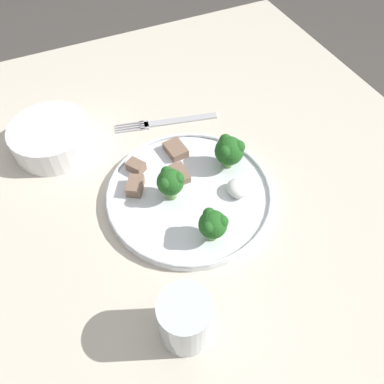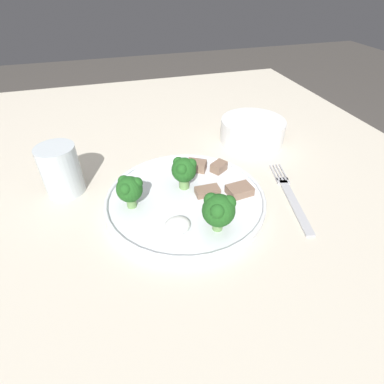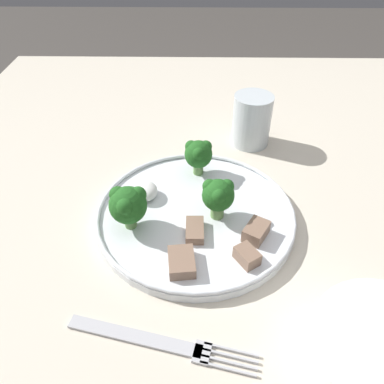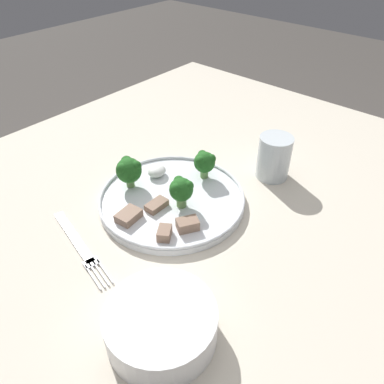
# 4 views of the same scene
# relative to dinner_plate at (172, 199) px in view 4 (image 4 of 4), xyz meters

# --- Properties ---
(table) EXTENTS (1.17, 1.19, 0.72)m
(table) POSITION_rel_dinner_plate_xyz_m (-0.04, 0.11, -0.09)
(table) COLOR beige
(table) RESTS_ON ground_plane
(dinner_plate) EXTENTS (0.28, 0.28, 0.02)m
(dinner_plate) POSITION_rel_dinner_plate_xyz_m (0.00, 0.00, 0.00)
(dinner_plate) COLOR white
(dinner_plate) RESTS_ON table
(fork) EXTENTS (0.06, 0.20, 0.00)m
(fork) POSITION_rel_dinner_plate_xyz_m (0.19, -0.04, -0.01)
(fork) COLOR #B2B2B7
(fork) RESTS_ON table
(cream_bowl) EXTENTS (0.15, 0.15, 0.05)m
(cream_bowl) POSITION_rel_dinner_plate_xyz_m (0.21, 0.18, 0.02)
(cream_bowl) COLOR white
(cream_bowl) RESTS_ON table
(drinking_glass) EXTENTS (0.07, 0.07, 0.09)m
(drinking_glass) POSITION_rel_dinner_plate_xyz_m (-0.20, 0.10, 0.03)
(drinking_glass) COLOR silver
(drinking_glass) RESTS_ON table
(broccoli_floret_near_rim_left) EXTENTS (0.04, 0.04, 0.06)m
(broccoli_floret_near_rim_left) POSITION_rel_dinner_plate_xyz_m (0.01, 0.03, 0.04)
(broccoli_floret_near_rim_left) COLOR #709E56
(broccoli_floret_near_rim_left) RESTS_ON dinner_plate
(broccoli_floret_center_left) EXTENTS (0.04, 0.04, 0.06)m
(broccoli_floret_center_left) POSITION_rel_dinner_plate_xyz_m (-0.09, 0.00, 0.04)
(broccoli_floret_center_left) COLOR #709E56
(broccoli_floret_center_left) RESTS_ON dinner_plate
(broccoli_floret_back_left) EXTENTS (0.05, 0.05, 0.06)m
(broccoli_floret_back_left) POSITION_rel_dinner_plate_xyz_m (0.03, -0.09, 0.04)
(broccoli_floret_back_left) COLOR #709E56
(broccoli_floret_back_left) RESTS_ON dinner_plate
(meat_slice_front_slice) EXTENTS (0.04, 0.03, 0.02)m
(meat_slice_front_slice) POSITION_rel_dinner_plate_xyz_m (0.08, 0.06, 0.01)
(meat_slice_front_slice) COLOR #846651
(meat_slice_front_slice) RESTS_ON dinner_plate
(meat_slice_middle_slice) EXTENTS (0.05, 0.04, 0.02)m
(meat_slice_middle_slice) POSITION_rel_dinner_plate_xyz_m (0.09, -0.02, 0.01)
(meat_slice_middle_slice) COLOR #846651
(meat_slice_middle_slice) RESTS_ON dinner_plate
(meat_slice_rear_slice) EXTENTS (0.04, 0.02, 0.01)m
(meat_slice_rear_slice) POSITION_rel_dinner_plate_xyz_m (0.04, -0.00, 0.01)
(meat_slice_rear_slice) COLOR #846651
(meat_slice_rear_slice) RESTS_ON dinner_plate
(meat_slice_edge_slice) EXTENTS (0.04, 0.04, 0.02)m
(meat_slice_edge_slice) POSITION_rel_dinner_plate_xyz_m (0.04, 0.08, 0.01)
(meat_slice_edge_slice) COLOR #846651
(meat_slice_edge_slice) RESTS_ON dinner_plate
(sauce_dollop) EXTENTS (0.04, 0.04, 0.02)m
(sauce_dollop) POSITION_rel_dinner_plate_xyz_m (-0.03, -0.07, 0.01)
(sauce_dollop) COLOR white
(sauce_dollop) RESTS_ON dinner_plate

